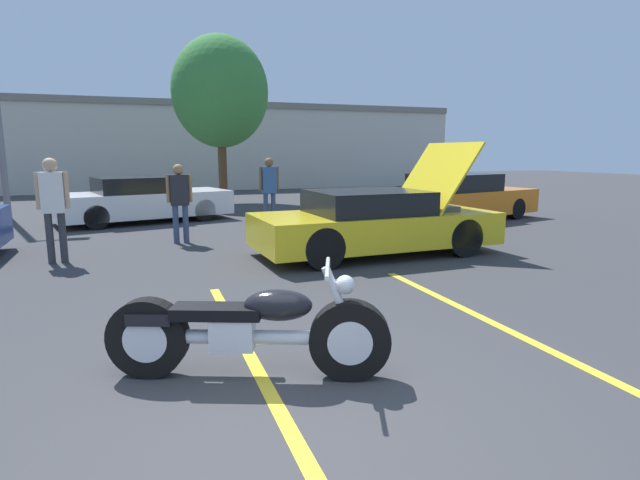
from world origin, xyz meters
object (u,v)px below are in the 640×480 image
at_px(parked_car_mid_right_row, 142,200).
at_px(spectator_near_motorcycle, 269,185).
at_px(show_car_hood_open, 376,222).
at_px(parked_car_right_row, 457,198).
at_px(motorcycle, 248,331).
at_px(spectator_midground, 180,197).
at_px(tree_background, 220,92).
at_px(spectator_by_show_car, 53,201).

bearing_deg(parked_car_mid_right_row, spectator_near_motorcycle, -46.81).
relative_size(show_car_hood_open, parked_car_right_row, 0.90).
height_order(show_car_hood_open, spectator_near_motorcycle, show_car_hood_open).
bearing_deg(motorcycle, spectator_midground, 111.68).
relative_size(parked_car_mid_right_row, spectator_near_motorcycle, 2.77).
xyz_separation_m(parked_car_right_row, spectator_midground, (-7.66, -1.24, 0.36)).
bearing_deg(tree_background, show_car_hood_open, -83.56).
bearing_deg(spectator_by_show_car, parked_car_mid_right_row, 74.48).
distance_m(motorcycle, parked_car_right_row, 11.05).
xyz_separation_m(show_car_hood_open, parked_car_mid_right_row, (-4.10, 6.21, -0.01)).
relative_size(tree_background, show_car_hood_open, 1.34).
height_order(parked_car_right_row, spectator_by_show_car, spectator_by_show_car).
bearing_deg(show_car_hood_open, spectator_by_show_car, 165.91).
bearing_deg(tree_background, parked_car_right_row, -51.93).
bearing_deg(spectator_midground, motorcycle, -89.55).
bearing_deg(parked_car_right_row, tree_background, 113.99).
distance_m(parked_car_right_row, spectator_by_show_car, 10.14).
xyz_separation_m(tree_background, show_car_hood_open, (1.20, -10.66, -3.46)).
bearing_deg(spectator_midground, tree_background, 75.39).
height_order(tree_background, parked_car_mid_right_row, tree_background).
distance_m(parked_car_right_row, spectator_near_motorcycle, 5.34).
relative_size(parked_car_right_row, spectator_near_motorcycle, 2.90).
bearing_deg(parked_car_right_row, show_car_hood_open, -153.88).
height_order(parked_car_mid_right_row, parked_car_right_row, parked_car_right_row).
bearing_deg(show_car_hood_open, parked_car_mid_right_row, 120.84).
bearing_deg(parked_car_right_row, spectator_by_show_car, -179.73).
distance_m(tree_background, spectator_by_show_car, 10.88).
distance_m(spectator_near_motorcycle, spectator_midground, 3.02).
distance_m(tree_background, motorcycle, 15.62).
height_order(show_car_hood_open, spectator_by_show_car, show_car_hood_open).
bearing_deg(spectator_near_motorcycle, spectator_midground, -141.70).
xyz_separation_m(motorcycle, parked_car_right_row, (7.61, 8.02, 0.20)).
xyz_separation_m(tree_background, spectator_midground, (-2.15, -8.26, -3.08)).
bearing_deg(parked_car_mid_right_row, motorcycle, -100.55).
xyz_separation_m(parked_car_right_row, spectator_by_show_car, (-9.82, -2.51, 0.47)).
xyz_separation_m(spectator_near_motorcycle, spectator_by_show_car, (-4.53, -3.15, 0.03)).
bearing_deg(parked_car_mid_right_row, show_car_hood_open, -71.43).
height_order(motorcycle, show_car_hood_open, show_car_hood_open).
height_order(spectator_near_motorcycle, spectator_midground, spectator_near_motorcycle).
xyz_separation_m(tree_background, spectator_near_motorcycle, (0.22, -6.39, -3.01)).
relative_size(motorcycle, spectator_midground, 1.38).
distance_m(spectator_near_motorcycle, spectator_by_show_car, 5.52).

